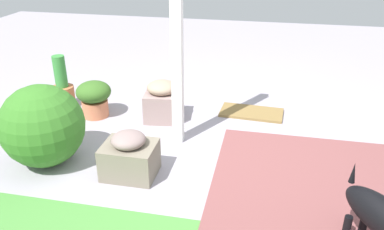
# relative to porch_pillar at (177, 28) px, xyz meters

# --- Properties ---
(ground_plane) EXTENTS (12.00, 12.00, 0.00)m
(ground_plane) POSITION_rel_porch_pillar_xyz_m (-0.36, 0.16, -1.14)
(ground_plane) COLOR #9D96A2
(brick_path) EXTENTS (1.80, 2.40, 0.02)m
(brick_path) POSITION_rel_porch_pillar_xyz_m (-1.35, 0.90, -1.13)
(brick_path) COLOR brown
(brick_path) RESTS_ON ground
(porch_pillar) EXTENTS (0.10, 0.10, 2.29)m
(porch_pillar) POSITION_rel_porch_pillar_xyz_m (0.00, 0.00, 0.00)
(porch_pillar) COLOR white
(porch_pillar) RESTS_ON ground
(stone_planter_nearest) EXTENTS (0.42, 0.43, 0.45)m
(stone_planter_nearest) POSITION_rel_porch_pillar_xyz_m (0.29, -0.46, -0.93)
(stone_planter_nearest) COLOR gray
(stone_planter_nearest) RESTS_ON ground
(stone_planter_mid) EXTENTS (0.45, 0.36, 0.41)m
(stone_planter_mid) POSITION_rel_porch_pillar_xyz_m (0.27, 0.68, -0.96)
(stone_planter_mid) COLOR gray
(stone_planter_mid) RESTS_ON ground
(round_shrub) EXTENTS (0.75, 0.75, 0.75)m
(round_shrub) POSITION_rel_porch_pillar_xyz_m (1.08, 0.64, -0.77)
(round_shrub) COLOR #367425
(round_shrub) RESTS_ON ground
(terracotta_pot_tall) EXTENTS (0.26, 0.26, 0.63)m
(terracotta_pot_tall) POSITION_rel_porch_pillar_xyz_m (1.55, -0.54, -0.92)
(terracotta_pot_tall) COLOR #BD6940
(terracotta_pot_tall) RESTS_ON ground
(terracotta_pot_broad) EXTENTS (0.39, 0.39, 0.42)m
(terracotta_pot_broad) POSITION_rel_porch_pillar_xyz_m (1.07, -0.37, -0.91)
(terracotta_pot_broad) COLOR #CB734F
(terracotta_pot_broad) RESTS_ON ground
(doormat) EXTENTS (0.74, 0.41, 0.03)m
(doormat) POSITION_rel_porch_pillar_xyz_m (-0.69, -0.79, -1.13)
(doormat) COLOR olive
(doormat) RESTS_ON ground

